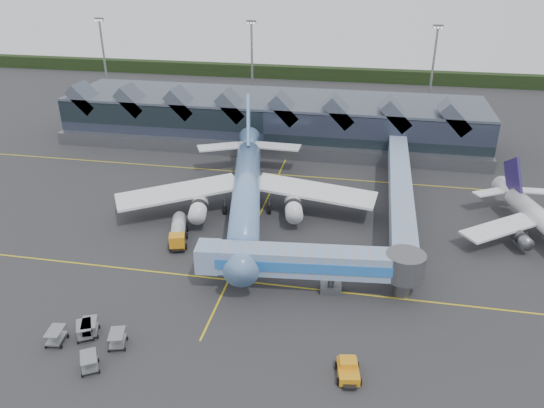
% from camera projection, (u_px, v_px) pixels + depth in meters
% --- Properties ---
extents(ground, '(260.00, 260.00, 0.00)m').
position_uv_depth(ground, '(244.00, 249.00, 75.18)').
color(ground, '#242527').
rests_on(ground, ground).
extents(taxi_stripes, '(120.00, 60.00, 0.01)m').
position_uv_depth(taxi_stripes, '(258.00, 217.00, 84.02)').
color(taxi_stripes, gold).
rests_on(taxi_stripes, ground).
extents(tree_line_far, '(260.00, 4.00, 4.00)m').
position_uv_depth(tree_line_far, '(324.00, 74.00, 171.62)').
color(tree_line_far, black).
rests_on(tree_line_far, ground).
extents(terminal, '(90.00, 22.25, 12.52)m').
position_uv_depth(terminal, '(272.00, 119.00, 115.81)').
color(terminal, black).
rests_on(terminal, ground).
extents(light_masts, '(132.40, 42.56, 22.45)m').
position_uv_depth(light_masts, '(396.00, 74.00, 121.73)').
color(light_masts, gray).
rests_on(light_masts, ground).
extents(main_airliner, '(40.97, 47.81, 15.45)m').
position_uv_depth(main_airliner, '(247.00, 187.00, 83.55)').
color(main_airliner, '#638BC9').
rests_on(main_airliner, ground).
extents(jet_bridge, '(27.76, 6.68, 5.88)m').
position_uv_depth(jet_bridge, '(322.00, 263.00, 64.31)').
color(jet_bridge, '#7A9ACB').
rests_on(jet_bridge, ground).
extents(fuel_truck, '(4.33, 8.53, 2.87)m').
position_uv_depth(fuel_truck, '(178.00, 230.00, 76.88)').
color(fuel_truck, black).
rests_on(fuel_truck, ground).
extents(pushback_tug, '(2.84, 3.98, 1.65)m').
position_uv_depth(pushback_tug, '(348.00, 370.00, 52.45)').
color(pushback_tug, orange).
rests_on(pushback_tug, ground).
extents(baggage_carts, '(8.72, 7.88, 1.71)m').
position_uv_depth(baggage_carts, '(87.00, 338.00, 56.43)').
color(baggage_carts, gray).
rests_on(baggage_carts, ground).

